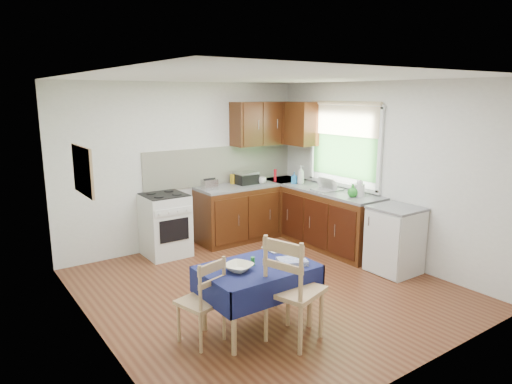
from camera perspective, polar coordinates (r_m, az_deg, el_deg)
floor at (r=5.70m, az=1.28°, el=-11.88°), size 4.20×4.20×0.00m
ceiling at (r=5.21m, az=1.41°, el=14.13°), size 4.00×4.20×0.02m
wall_back at (r=7.09m, az=-8.83°, el=3.30°), size 4.00×0.02×2.50m
wall_front at (r=3.88m, az=20.17°, el=-4.56°), size 4.00×0.02×2.50m
wall_left at (r=4.45m, az=-19.85°, el=-2.46°), size 0.02×4.20×2.50m
wall_right at (r=6.68m, az=15.28°, el=2.49°), size 0.02×4.20×2.50m
base_cabinets at (r=7.28m, az=4.01°, el=-2.95°), size 1.90×2.30×0.86m
worktop_back at (r=7.42m, az=-0.42°, el=0.94°), size 1.90×0.60×0.04m
worktop_right at (r=6.96m, az=9.42°, el=0.03°), size 0.60×1.70×0.04m
worktop_corner at (r=7.80m, az=3.50°, el=1.46°), size 0.60×0.60×0.04m
splashback at (r=7.39m, az=-4.25°, el=3.37°), size 2.70×0.02×0.60m
upper_cabinets at (r=7.58m, az=2.55°, el=8.56°), size 1.20×0.85×0.70m
stove at (r=6.78m, az=-11.26°, el=-4.03°), size 0.60×0.61×0.92m
window at (r=7.07m, az=10.93°, el=6.48°), size 0.04×1.48×1.26m
fridge at (r=6.30m, az=16.97°, el=-5.74°), size 0.58×0.60×0.89m
corkboard at (r=4.68m, az=-20.80°, el=2.51°), size 0.04×0.62×0.47m
dining_table at (r=4.57m, az=0.17°, el=-10.45°), size 1.11×0.75×0.67m
chair_far at (r=4.40m, az=-6.53°, el=-13.06°), size 0.46×0.46×0.85m
chair_near at (r=4.35m, az=4.43°, el=-11.70°), size 0.59×0.59×1.06m
toaster at (r=6.93m, az=-5.83°, el=0.93°), size 0.23×0.14×0.18m
sandwich_press at (r=7.37m, az=-1.27°, el=1.77°), size 0.34×0.29×0.20m
sauce_bottle at (r=7.56m, az=2.41°, el=2.08°), size 0.05×0.05×0.21m
yellow_packet at (r=7.40m, az=-2.73°, el=1.66°), size 0.14×0.12×0.15m
dish_rack at (r=6.95m, az=8.87°, el=0.39°), size 0.41×0.31×0.19m
kettle at (r=6.61m, az=12.82°, el=0.37°), size 0.14×0.14×0.24m
cup at (r=7.39m, az=0.78°, el=1.47°), size 0.16×0.16×0.11m
soap_bottle_a at (r=7.39m, az=5.62°, el=2.16°), size 0.13×0.14×0.29m
soap_bottle_b at (r=7.41m, az=4.79°, el=1.77°), size 0.12×0.12×0.19m
soap_bottle_c at (r=6.56m, az=12.00°, el=0.20°), size 0.15×0.15×0.19m
plate_bowl at (r=4.41m, az=-2.17°, el=-9.39°), size 0.34×0.34×0.06m
book at (r=4.92m, az=1.45°, el=-7.35°), size 0.18×0.24×0.02m
spice_jar at (r=4.54m, az=-0.41°, el=-8.63°), size 0.04×0.04×0.08m
tea_towel at (r=4.59m, az=4.54°, el=-8.66°), size 0.33×0.30×0.05m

